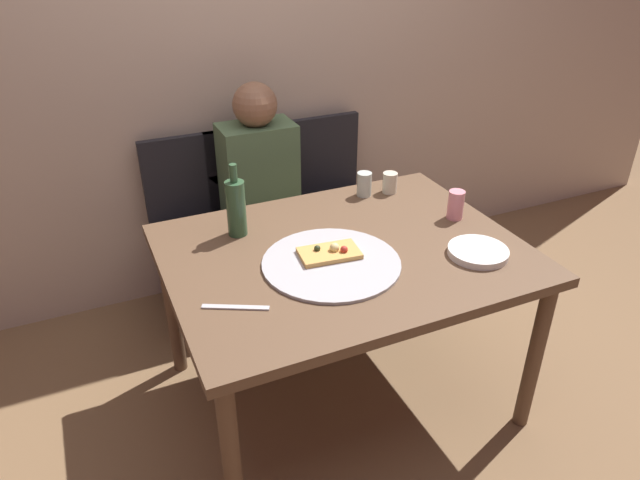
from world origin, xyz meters
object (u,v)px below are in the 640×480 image
dining_table (344,267)px  tumbler_far (364,184)px  plate_stack (478,252)px  chair_right (329,192)px  tumbler_near (390,183)px  guest_in_sweater (266,195)px  wine_bottle (236,207)px  pizza_slice_last (330,252)px  table_knife (236,307)px  soda_can (456,205)px  chair_left (197,218)px  chair_middle (257,206)px  pizza_tray (331,263)px

dining_table → tumbler_far: 0.51m
plate_stack → chair_right: bearing=93.7°
tumbler_near → guest_in_sweater: (-0.46, 0.38, -0.14)m
wine_bottle → plate_stack: 0.93m
tumbler_far → chair_right: bearing=82.4°
pizza_slice_last → table_knife: pizza_slice_last is taller
soda_can → chair_left: bearing=136.0°
soda_can → dining_table: bearing=-175.2°
wine_bottle → chair_left: 0.72m
wine_bottle → plate_stack: (0.77, -0.52, -0.11)m
plate_stack → chair_left: bearing=124.8°
pizza_slice_last → chair_left: 1.02m
pizza_slice_last → table_knife: (-0.41, -0.16, -0.02)m
tumbler_near → chair_left: 0.98m
tumbler_near → chair_middle: (-0.46, 0.53, -0.27)m
soda_can → guest_in_sweater: (-0.58, 0.72, -0.15)m
pizza_tray → wine_bottle: 0.45m
dining_table → chair_right: bearing=68.4°
chair_right → tumbler_near: bearing=95.6°
wine_bottle → chair_right: bearing=42.3°
chair_left → guest_in_sweater: size_ratio=0.77×
chair_middle → dining_table: bearing=93.1°
pizza_tray → chair_left: (-0.28, 0.99, -0.22)m
chair_left → chair_right: 0.73m
chair_middle → wine_bottle: bearing=66.0°
chair_right → chair_middle: bearing=0.0°
pizza_slice_last → wine_bottle: (-0.25, 0.32, 0.10)m
dining_table → tumbler_near: size_ratio=14.30×
plate_stack → chair_right: (-0.07, 1.15, -0.23)m
pizza_slice_last → chair_right: 1.07m
pizza_tray → wine_bottle: wine_bottle is taller
pizza_slice_last → chair_middle: bearing=88.4°
tumbler_far → plate_stack: bearing=-77.3°
tumbler_near → dining_table: bearing=-137.6°
dining_table → guest_in_sweater: 0.76m
plate_stack → chair_middle: bearing=112.8°
tumbler_near → chair_middle: 0.76m
tumbler_far → chair_left: size_ratio=0.12×
chair_middle → chair_right: 0.41m
pizza_slice_last → table_knife: 0.44m
dining_table → guest_in_sweater: guest_in_sweater is taller
table_knife → chair_middle: (0.44, 1.10, -0.22)m
tumbler_near → soda_can: bearing=-70.5°
chair_left → chair_middle: bearing=-180.0°
soda_can → table_knife: soda_can is taller
chair_left → tumbler_far: bearing=141.9°
tumbler_near → tumbler_far: bearing=171.7°
dining_table → chair_left: 0.99m
chair_left → chair_right: (0.73, 0.00, 0.00)m
tumbler_far → chair_middle: chair_middle is taller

